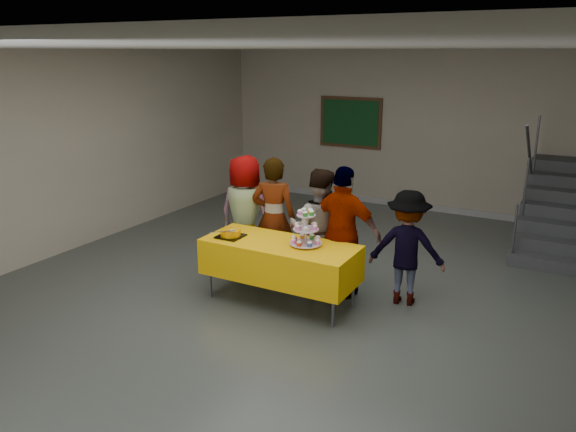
% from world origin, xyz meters
% --- Properties ---
extents(room_shell, '(10.00, 10.04, 3.02)m').
position_xyz_m(room_shell, '(0.00, 0.02, 2.13)').
color(room_shell, '#4C514C').
rests_on(room_shell, ground).
extents(bake_table, '(1.88, 0.78, 0.77)m').
position_xyz_m(bake_table, '(-0.21, 0.00, 0.56)').
color(bake_table, '#595960').
rests_on(bake_table, ground).
extents(cupcake_stand, '(0.38, 0.38, 0.44)m').
position_xyz_m(cupcake_stand, '(0.11, 0.06, 0.95)').
color(cupcake_stand, silver).
rests_on(cupcake_stand, bake_table).
extents(bear_cake, '(0.32, 0.36, 0.12)m').
position_xyz_m(bear_cake, '(-0.85, -0.10, 0.83)').
color(bear_cake, black).
rests_on(bear_cake, bake_table).
extents(schoolchild_a, '(0.81, 0.54, 1.63)m').
position_xyz_m(schoolchild_a, '(-1.17, 0.72, 0.81)').
color(schoolchild_a, slate).
rests_on(schoolchild_a, ground).
extents(schoolchild_b, '(0.69, 0.54, 1.65)m').
position_xyz_m(schoolchild_b, '(-0.70, 0.69, 0.83)').
color(schoolchild_b, slate).
rests_on(schoolchild_b, ground).
extents(schoolchild_c, '(0.91, 0.79, 1.57)m').
position_xyz_m(schoolchild_c, '(-0.02, 0.66, 0.79)').
color(schoolchild_c, slate).
rests_on(schoolchild_c, ground).
extents(schoolchild_d, '(0.97, 0.41, 1.66)m').
position_xyz_m(schoolchild_d, '(0.38, 0.55, 0.83)').
color(schoolchild_d, slate).
rests_on(schoolchild_d, ground).
extents(schoolchild_e, '(0.99, 0.68, 1.41)m').
position_xyz_m(schoolchild_e, '(1.12, 0.74, 0.70)').
color(schoolchild_e, slate).
rests_on(schoolchild_e, ground).
extents(staircase, '(1.30, 2.40, 2.04)m').
position_xyz_m(staircase, '(2.70, 4.13, 0.49)').
color(staircase, '#424447').
rests_on(staircase, ground).
extents(noticeboard, '(1.30, 0.05, 1.00)m').
position_xyz_m(noticeboard, '(-1.40, 4.96, 1.60)').
color(noticeboard, '#472B16').
rests_on(noticeboard, ground).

